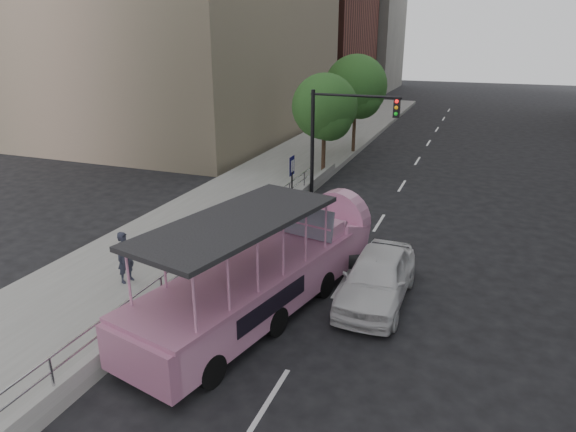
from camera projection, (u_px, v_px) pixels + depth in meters
name	position (u px, v px, depth m)	size (l,w,h in m)	color
ground	(265.00, 342.00, 13.53)	(160.00, 160.00, 0.00)	black
sidewalk	(237.00, 202.00, 24.21)	(5.50, 80.00, 0.30)	#A0A19B
kerb_wall	(199.00, 275.00, 16.18)	(0.24, 30.00, 0.36)	#ADADA7
guardrail	(198.00, 256.00, 15.96)	(0.07, 22.00, 0.71)	#BCBBC1
duck_boat	(268.00, 271.00, 14.87)	(4.36, 9.85, 3.18)	black
car	(377.00, 277.00, 15.36)	(1.85, 4.58, 1.56)	white
pedestrian_near	(125.00, 257.00, 15.91)	(0.61, 0.40, 1.66)	#262A38
parking_sign	(292.00, 177.00, 22.78)	(0.07, 0.58, 2.57)	black
traffic_signal	(337.00, 128.00, 23.90)	(4.20, 0.32, 5.20)	black
street_tree_near	(326.00, 109.00, 27.34)	(3.52, 3.52, 5.72)	#3B251B
street_tree_far	(357.00, 89.00, 32.38)	(3.97, 3.97, 6.45)	#3B251B
midrise_stone_b	(341.00, 15.00, 71.76)	(16.00, 14.00, 20.00)	gray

